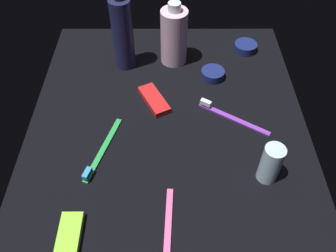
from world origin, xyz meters
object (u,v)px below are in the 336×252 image
deodorant_stick (271,164)px  snack_bar_red (154,100)px  snack_bar_lime (69,240)px  toothbrush_purple (230,116)px  toothbrush_green (101,152)px  cream_tin_right (246,47)px  bodywash_bottle (174,36)px  lotion_bottle (123,34)px  cream_tin_left (213,74)px  toothbrush_pink (168,238)px

deodorant_stick → snack_bar_red: 32.05cm
snack_bar_lime → snack_bar_red: 38.20cm
toothbrush_purple → deodorant_stick: bearing=-161.2°
toothbrush_purple → toothbrush_green: bearing=110.2°
snack_bar_red → cream_tin_right: 32.72cm
toothbrush_green → toothbrush_purple: bearing=-69.8°
deodorant_stick → toothbrush_green: deodorant_stick is taller
bodywash_bottle → snack_bar_lime: (-51.88, 19.23, -6.94)cm
toothbrush_green → lotion_bottle: bearing=-5.6°
lotion_bottle → cream_tin_left: bearing=-103.1°
cream_tin_right → toothbrush_pink: bearing=158.6°
toothbrush_purple → toothbrush_green: (-10.55, 28.75, 0.00)cm
deodorant_stick → toothbrush_purple: 17.79cm
toothbrush_purple → cream_tin_left: (14.38, 2.75, 0.49)cm
toothbrush_pink → toothbrush_green: size_ratio=1.03×
deodorant_stick → cream_tin_left: bearing=15.1°
snack_bar_lime → cream_tin_left: 53.38cm
bodywash_bottle → snack_bar_lime: bodywash_bottle is taller
toothbrush_purple → toothbrush_green: size_ratio=0.90×
deodorant_stick → cream_tin_right: bearing=-2.5°
toothbrush_purple → snack_bar_red: bearing=73.7°
toothbrush_green → cream_tin_left: same height
bodywash_bottle → cream_tin_left: (-7.27, -10.07, -6.59)cm
bodywash_bottle → deodorant_stick: 42.41cm
deodorant_stick → toothbrush_green: size_ratio=0.52×
bodywash_bottle → snack_bar_red: bodywash_bottle is taller
bodywash_bottle → lotion_bottle: bearing=98.4°
toothbrush_purple → snack_bar_lime: (-30.23, 32.05, 0.14)cm
lotion_bottle → snack_bar_lime: 51.16cm
snack_bar_red → lotion_bottle: bearing=1.6°
toothbrush_purple → snack_bar_red: size_ratio=1.52×
toothbrush_green → snack_bar_lime: (-19.69, 3.31, 0.14)cm
snack_bar_red → bodywash_bottle: bearing=-43.9°
lotion_bottle → snack_bar_lime: size_ratio=2.09×
toothbrush_purple → lotion_bottle: bearing=52.6°
deodorant_stick → snack_bar_lime: 40.27cm
lotion_bottle → snack_bar_red: bearing=-151.2°
toothbrush_pink → cream_tin_left: same height
deodorant_stick → toothbrush_pink: 24.32cm
lotion_bottle → snack_bar_lime: lotion_bottle is taller
lotion_bottle → toothbrush_green: lotion_bottle is taller
snack_bar_lime → cream_tin_right: (56.27, -39.51, 0.35)cm
bodywash_bottle → deodorant_stick: size_ratio=1.88×
deodorant_stick → snack_bar_lime: (-13.81, 37.64, -3.79)cm
toothbrush_pink → snack_bar_lime: (-0.56, 17.63, 0.14)cm
cream_tin_right → bodywash_bottle: bearing=102.2°
toothbrush_purple → bodywash_bottle: bearing=30.6°
deodorant_stick → bodywash_bottle: bearing=25.8°
bodywash_bottle → toothbrush_green: bodywash_bottle is taller
cream_tin_left → cream_tin_right: bearing=-41.2°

